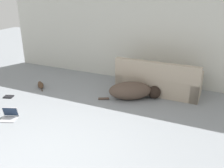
{
  "coord_description": "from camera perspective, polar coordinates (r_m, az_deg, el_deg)",
  "views": [
    {
      "loc": [
        2.35,
        -2.23,
        2.53
      ],
      "look_at": [
        0.41,
        2.07,
        0.64
      ],
      "focal_mm": 40.0,
      "sensor_mm": 36.0,
      "label": 1
    }
  ],
  "objects": [
    {
      "name": "couch",
      "position": [
        6.32,
        10.49,
        0.57
      ],
      "size": [
        2.04,
        0.79,
        0.86
      ],
      "rotation": [
        0.0,
        0.0,
        3.14
      ],
      "color": "tan",
      "rests_on": "ground_plane"
    },
    {
      "name": "ground_plane",
      "position": [
        4.11,
        -18.2,
        -17.53
      ],
      "size": [
        20.0,
        20.0,
        0.0
      ],
      "primitive_type": "plane",
      "color": "gray"
    },
    {
      "name": "wall_back",
      "position": [
        6.92,
        4.16,
        11.87
      ],
      "size": [
        7.73,
        0.06,
        2.7
      ],
      "color": "beige",
      "rests_on": "ground_plane"
    },
    {
      "name": "laptop_open",
      "position": [
        5.5,
        -22.35,
        -6.55
      ],
      "size": [
        0.39,
        0.37,
        0.23
      ],
      "rotation": [
        0.0,
        0.0,
        0.37
      ],
      "color": "#B7B7BC",
      "rests_on": "ground_plane"
    },
    {
      "name": "cat",
      "position": [
        6.85,
        -16.01,
        -0.2
      ],
      "size": [
        0.43,
        0.42,
        0.14
      ],
      "rotation": [
        0.0,
        0.0,
        2.38
      ],
      "color": "#473323",
      "rests_on": "ground_plane"
    },
    {
      "name": "book_black",
      "position": [
        6.53,
        -22.57,
        -2.69
      ],
      "size": [
        0.25,
        0.22,
        0.02
      ],
      "rotation": [
        0.0,
        0.0,
        0.32
      ],
      "color": "black",
      "rests_on": "ground_plane"
    },
    {
      "name": "dog",
      "position": [
        5.89,
        4.81,
        -1.56
      ],
      "size": [
        1.39,
        0.93,
        0.43
      ],
      "rotation": [
        0.0,
        0.0,
        0.5
      ],
      "color": "#4C3D33",
      "rests_on": "ground_plane"
    }
  ]
}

